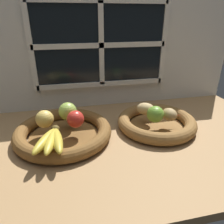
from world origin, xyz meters
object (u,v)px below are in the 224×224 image
at_px(potato_small, 170,114).
at_px(potato_oblong, 146,109).
at_px(apple_golden_left, 45,119).
at_px(lime_near, 155,114).
at_px(fruit_bowl_right, 156,122).
at_px(apple_green_back, 68,111).
at_px(apple_red_right, 76,119).
at_px(fruit_bowl_left, 63,132).
at_px(banana_bunch_front, 51,140).
at_px(chili_pepper, 166,116).

xyz_separation_m(potato_small, potato_oblong, (-0.08, 0.07, 0.00)).
bearing_deg(apple_golden_left, lime_near, -6.77).
bearing_deg(fruit_bowl_right, apple_green_back, 171.84).
xyz_separation_m(fruit_bowl_right, apple_red_right, (-0.34, -0.02, 0.06)).
relative_size(fruit_bowl_left, potato_oblong, 4.84).
height_order(apple_green_back, lime_near, apple_green_back).
bearing_deg(apple_green_back, apple_red_right, -69.01).
height_order(apple_red_right, lime_near, lime_near).
relative_size(apple_red_right, apple_green_back, 0.90).
distance_m(fruit_bowl_left, apple_green_back, 0.09).
height_order(fruit_bowl_right, potato_oblong, potato_oblong).
xyz_separation_m(fruit_bowl_right, potato_oblong, (-0.04, 0.03, 0.05)).
distance_m(fruit_bowl_right, lime_near, 0.08).
relative_size(fruit_bowl_right, banana_bunch_front, 1.93).
distance_m(apple_red_right, apple_golden_left, 0.12).
xyz_separation_m(apple_red_right, chili_pepper, (0.37, -0.01, -0.02)).
xyz_separation_m(banana_bunch_front, lime_near, (0.39, 0.08, 0.02)).
height_order(apple_golden_left, chili_pepper, apple_golden_left).
height_order(banana_bunch_front, potato_small, potato_small).
height_order(fruit_bowl_right, apple_golden_left, apple_golden_left).
bearing_deg(banana_bunch_front, potato_small, 10.37).
xyz_separation_m(apple_red_right, apple_golden_left, (-0.11, 0.02, 0.00)).
height_order(apple_golden_left, lime_near, same).
bearing_deg(fruit_bowl_left, fruit_bowl_right, 0.00).
bearing_deg(apple_golden_left, potato_small, -4.98).
relative_size(banana_bunch_front, chili_pepper, 1.25).
bearing_deg(banana_bunch_front, lime_near, 10.98).
relative_size(apple_golden_left, banana_bunch_front, 0.39).
bearing_deg(lime_near, chili_pepper, 21.06).
xyz_separation_m(apple_golden_left, banana_bunch_front, (0.03, -0.13, -0.02)).
bearing_deg(fruit_bowl_left, apple_golden_left, 174.39).
bearing_deg(fruit_bowl_right, chili_pepper, -39.06).
distance_m(apple_red_right, lime_near, 0.31).
xyz_separation_m(fruit_bowl_left, banana_bunch_front, (-0.04, -0.12, 0.04)).
relative_size(fruit_bowl_left, apple_green_back, 5.17).
bearing_deg(lime_near, fruit_bowl_right, 56.31).
bearing_deg(potato_small, apple_golden_left, 175.02).
height_order(potato_small, potato_oblong, potato_oblong).
distance_m(potato_oblong, chili_pepper, 0.09).
xyz_separation_m(apple_red_right, apple_green_back, (-0.03, 0.07, 0.00)).
bearing_deg(banana_bunch_front, apple_red_right, 50.54).
bearing_deg(banana_bunch_front, apple_golden_left, 102.37).
bearing_deg(fruit_bowl_right, lime_near, -123.69).
bearing_deg(potato_small, apple_red_right, 177.06).
relative_size(apple_golden_left, lime_near, 1.01).
bearing_deg(potato_oblong, chili_pepper, -38.35).
bearing_deg(chili_pepper, apple_golden_left, 177.42).
height_order(banana_bunch_front, lime_near, lime_near).
bearing_deg(chili_pepper, fruit_bowl_right, 141.75).
bearing_deg(potato_oblong, potato_small, -41.42).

